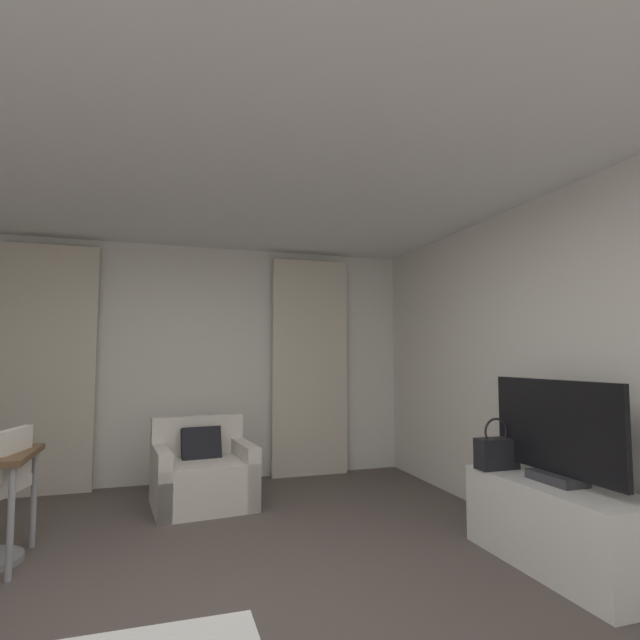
{
  "coord_description": "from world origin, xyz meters",
  "views": [
    {
      "loc": [
        -0.26,
        -2.67,
        1.36
      ],
      "look_at": [
        0.94,
        1.13,
        1.66
      ],
      "focal_mm": 27.77,
      "sensor_mm": 36.0,
      "label": 1
    }
  ],
  "objects": [
    {
      "name": "ground_plane",
      "position": [
        0.0,
        0.0,
        0.0
      ],
      "size": [
        12.0,
        12.0,
        0.0
      ],
      "primitive_type": "plane",
      "color": "#564C47"
    },
    {
      "name": "handbag_primary",
      "position": [
        2.07,
        0.44,
        0.66
      ],
      "size": [
        0.3,
        0.14,
        0.37
      ],
      "color": "black",
      "rests_on": "tv_console"
    },
    {
      "name": "wall_right",
      "position": [
        2.53,
        0.0,
        1.3
      ],
      "size": [
        0.06,
        6.12,
        2.6
      ],
      "color": "silver",
      "rests_on": "ground"
    },
    {
      "name": "tv_flatscreen",
      "position": [
        2.19,
        -0.01,
        0.86
      ],
      "size": [
        0.2,
        1.08,
        0.66
      ],
      "color": "#333338",
      "rests_on": "tv_console"
    },
    {
      "name": "tv_console",
      "position": [
        2.19,
        -0.01,
        0.27
      ],
      "size": [
        0.51,
        1.27,
        0.54
      ],
      "color": "white",
      "rests_on": "ground"
    },
    {
      "name": "ceiling",
      "position": [
        0.0,
        0.0,
        2.63
      ],
      "size": [
        5.12,
        6.12,
        0.06
      ],
      "primitive_type": "cube",
      "color": "white",
      "rests_on": "wall_left"
    },
    {
      "name": "armchair",
      "position": [
        0.1,
        2.07,
        0.27
      ],
      "size": [
        0.94,
        0.86,
        0.79
      ],
      "color": "silver",
      "rests_on": "ground"
    },
    {
      "name": "wall_window",
      "position": [
        0.0,
        3.03,
        1.3
      ],
      "size": [
        5.12,
        0.06,
        2.6
      ],
      "color": "silver",
      "rests_on": "ground"
    },
    {
      "name": "curtain_left_panel",
      "position": [
        -1.38,
        2.9,
        1.25
      ],
      "size": [
        0.9,
        0.06,
        2.5
      ],
      "color": "beige",
      "rests_on": "ground"
    },
    {
      "name": "curtain_right_panel",
      "position": [
        1.38,
        2.9,
        1.25
      ],
      "size": [
        0.9,
        0.06,
        2.5
      ],
      "color": "beige",
      "rests_on": "ground"
    }
  ]
}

